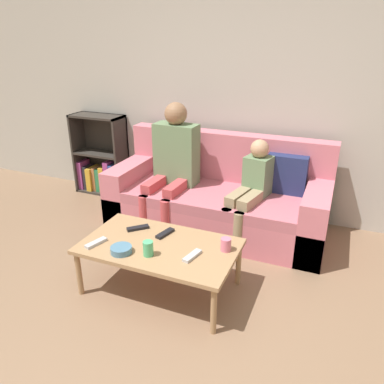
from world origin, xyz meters
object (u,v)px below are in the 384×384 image
object	(u,v)px
cup_near	(148,248)
coffee_table	(160,248)
couch	(219,199)
tv_remote_3	(165,233)
bookshelf	(103,164)
snack_bowl	(121,250)
cup_far	(226,244)
tv_remote_2	(96,243)
tv_remote_0	(138,228)
person_adult	(174,157)
tv_remote_1	(192,256)
person_child	(251,187)

from	to	relation	value
cup_near	coffee_table	bearing A→B (deg)	88.08
couch	tv_remote_3	distance (m)	0.98
bookshelf	cup_near	world-z (taller)	bookshelf
couch	snack_bowl	world-z (taller)	couch
bookshelf	couch	bearing A→B (deg)	-12.04
cup_far	tv_remote_2	xyz separation A→B (m)	(-0.89, -0.28, -0.04)
tv_remote_0	snack_bowl	xyz separation A→B (m)	(0.06, -0.34, 0.01)
cup_far	tv_remote_0	world-z (taller)	cup_far
cup_far	tv_remote_3	world-z (taller)	cup_far
cup_far	cup_near	bearing A→B (deg)	-150.70
snack_bowl	coffee_table	bearing A→B (deg)	44.91
bookshelf	person_adult	world-z (taller)	person_adult
person_adult	cup_far	xyz separation A→B (m)	(0.84, -0.93, -0.26)
tv_remote_1	tv_remote_2	xyz separation A→B (m)	(-0.71, -0.11, 0.00)
cup_near	tv_remote_3	distance (m)	0.30
bookshelf	snack_bowl	xyz separation A→B (m)	(1.31, -1.65, 0.06)
tv_remote_0	tv_remote_3	size ratio (longest dim) A/B	0.88
tv_remote_0	snack_bowl	distance (m)	0.34
person_adult	tv_remote_0	xyz separation A→B (m)	(0.11, -0.90, -0.30)
tv_remote_1	tv_remote_2	distance (m)	0.71
coffee_table	tv_remote_2	xyz separation A→B (m)	(-0.42, -0.17, 0.04)
person_adult	tv_remote_1	world-z (taller)	person_adult
person_adult	tv_remote_3	world-z (taller)	person_adult
cup_near	tv_remote_1	bearing A→B (deg)	17.88
cup_near	tv_remote_1	size ratio (longest dim) A/B	0.60
person_adult	tv_remote_0	world-z (taller)	person_adult
bookshelf	cup_far	bearing A→B (deg)	-34.23
person_adult	couch	bearing A→B (deg)	11.99
coffee_table	tv_remote_3	xyz separation A→B (m)	(-0.03, 0.15, 0.04)
tv_remote_3	cup_near	bearing A→B (deg)	-71.78
cup_near	tv_remote_1	distance (m)	0.30
person_child	snack_bowl	xyz separation A→B (m)	(-0.61, -1.18, -0.12)
tv_remote_0	tv_remote_3	bearing A→B (deg)	47.65
tv_remote_3	snack_bowl	bearing A→B (deg)	-102.25
person_adult	tv_remote_1	xyz separation A→B (m)	(0.65, -1.10, -0.30)
coffee_table	tv_remote_3	distance (m)	0.15
person_child	snack_bowl	bearing A→B (deg)	-105.03
bookshelf	person_child	world-z (taller)	bookshelf
tv_remote_3	couch	bearing A→B (deg)	98.10
cup_near	tv_remote_1	xyz separation A→B (m)	(0.29, 0.09, -0.04)
tv_remote_0	cup_far	bearing A→B (deg)	43.81
couch	tv_remote_3	world-z (taller)	couch
coffee_table	tv_remote_0	xyz separation A→B (m)	(-0.26, 0.14, 0.04)
person_adult	tv_remote_1	distance (m)	1.32
person_child	couch	bearing A→B (deg)	170.90
bookshelf	tv_remote_1	distance (m)	2.34
tv_remote_2	tv_remote_3	world-z (taller)	same
person_adult	person_child	world-z (taller)	person_adult
person_adult	snack_bowl	size ratio (longest dim) A/B	8.07
bookshelf	snack_bowl	distance (m)	2.11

